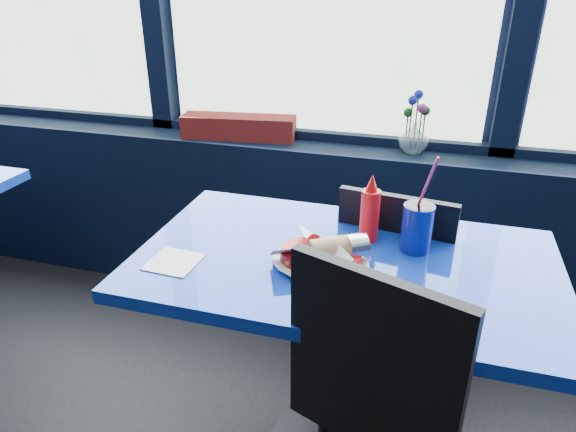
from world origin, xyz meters
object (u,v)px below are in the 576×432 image
(food_basket, at_px, (323,255))
(chair_near_back, at_px, (387,278))
(flower_vase, at_px, (414,134))
(near_table, at_px, (342,310))
(planter_box, at_px, (239,127))
(soda_cup, at_px, (417,227))
(ketchup_bottle, at_px, (370,212))

(food_basket, bearing_deg, chair_near_back, 59.75)
(flower_vase, bearing_deg, food_basket, -100.86)
(near_table, distance_m, food_basket, 0.23)
(near_table, relative_size, food_basket, 4.50)
(food_basket, bearing_deg, near_table, 39.08)
(near_table, height_order, planter_box, planter_box)
(near_table, height_order, soda_cup, soda_cup)
(flower_vase, distance_m, ketchup_bottle, 0.74)
(food_basket, height_order, ketchup_bottle, ketchup_bottle)
(soda_cup, bearing_deg, chair_near_back, 111.12)
(flower_vase, bearing_deg, chair_near_back, -91.92)
(chair_near_back, distance_m, planter_box, 1.00)
(near_table, xyz_separation_m, chair_near_back, (0.11, 0.32, -0.07))
(near_table, xyz_separation_m, ketchup_bottle, (0.05, 0.13, 0.28))
(chair_near_back, relative_size, food_basket, 3.27)
(planter_box, height_order, ketchup_bottle, ketchup_bottle)
(near_table, height_order, chair_near_back, chair_near_back)
(near_table, bearing_deg, chair_near_back, 71.95)
(planter_box, relative_size, ketchup_bottle, 2.41)
(planter_box, xyz_separation_m, flower_vase, (0.78, 0.01, 0.03))
(chair_near_back, distance_m, ketchup_bottle, 0.40)
(planter_box, bearing_deg, soda_cup, -49.35)
(chair_near_back, xyz_separation_m, food_basket, (-0.16, -0.38, 0.28))
(chair_near_back, xyz_separation_m, flower_vase, (0.02, 0.55, 0.38))
(chair_near_back, bearing_deg, ketchup_bottle, 80.88)
(ketchup_bottle, bearing_deg, flower_vase, 84.02)
(chair_near_back, distance_m, food_basket, 0.50)
(chair_near_back, distance_m, flower_vase, 0.67)
(flower_vase, height_order, soda_cup, flower_vase)
(flower_vase, relative_size, ketchup_bottle, 1.21)
(chair_near_back, relative_size, ketchup_bottle, 4.05)
(near_table, distance_m, ketchup_bottle, 0.31)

